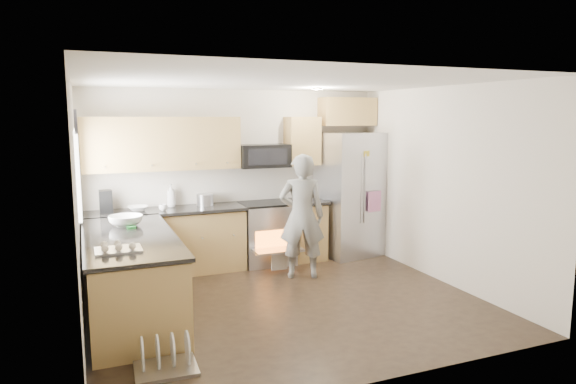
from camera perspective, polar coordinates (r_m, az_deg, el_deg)
name	(u,v)px	position (r m, az deg, el deg)	size (l,w,h in m)	color
ground	(287,303)	(6.27, -0.14, -12.19)	(4.50, 4.50, 0.00)	black
room_shell	(283,163)	(5.90, -0.54, 3.24)	(4.54, 4.04, 2.62)	beige
back_cabinet_run	(204,204)	(7.48, -9.35, -1.27)	(4.45, 0.64, 2.50)	#A57D42
peninsula	(131,276)	(5.97, -17.07, -8.91)	(0.96, 2.36, 1.05)	#A57D42
stove_range	(266,219)	(7.73, -2.43, -3.01)	(0.76, 0.97, 1.79)	#B7B7BC
refrigerator	(351,194)	(8.23, 6.98, -0.24)	(1.07, 0.90, 1.96)	#B7B7BC
person	(302,216)	(7.01, 1.54, -2.71)	(0.62, 0.41, 1.71)	gray
dish_rack	(166,361)	(4.84, -13.44, -17.77)	(0.55, 0.45, 0.33)	#B7B7BC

